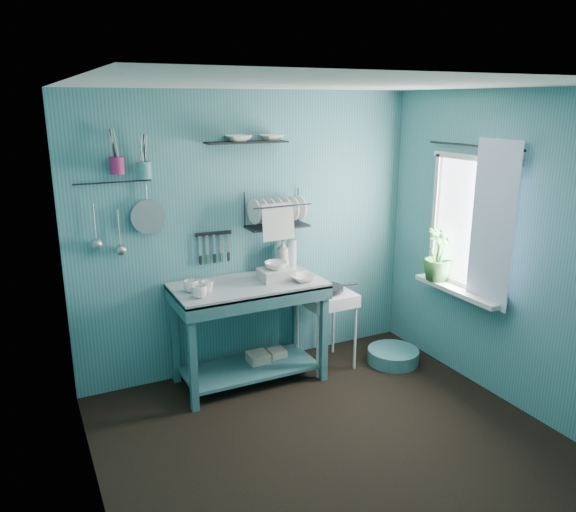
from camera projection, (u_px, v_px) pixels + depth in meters
name	position (u px, v px, depth m)	size (l,w,h in m)	color
floor	(333.00, 444.00, 4.07)	(3.20, 3.20, 0.00)	black
ceiling	(342.00, 85.00, 3.41)	(3.20, 3.20, 0.00)	silver
wall_back	(251.00, 234.00, 5.04)	(3.20, 3.20, 0.00)	#3C757B
wall_front	(516.00, 375.00, 2.44)	(3.20, 3.20, 0.00)	#3C757B
wall_left	(86.00, 320.00, 3.06)	(3.00, 3.00, 0.00)	#3C757B
wall_right	(512.00, 253.00, 4.42)	(3.00, 3.00, 0.00)	#3C757B
work_counter	(249.00, 333.00, 4.88)	(1.28, 0.64, 0.91)	#2D5B60
mug_left	(199.00, 292.00, 4.41)	(0.12, 0.12, 0.10)	white
mug_mid	(208.00, 286.00, 4.54)	(0.10, 0.10, 0.09)	white
mug_right	(191.00, 286.00, 4.54)	(0.12, 0.12, 0.10)	white
wash_tub	(276.00, 274.00, 4.84)	(0.28, 0.22, 0.10)	beige
tub_bowl	(276.00, 265.00, 4.82)	(0.20, 0.20, 0.06)	white
soap_bottle	(283.00, 255.00, 5.07)	(0.12, 0.12, 0.30)	beige
water_bottle	(292.00, 254.00, 5.14)	(0.09, 0.09, 0.28)	silver
counter_bowl	(303.00, 278.00, 4.82)	(0.22, 0.22, 0.05)	white
hotplate_stand	(326.00, 329.00, 5.21)	(0.45, 0.45, 0.72)	silver
frying_pan	(327.00, 288.00, 5.11)	(0.30, 0.30, 0.04)	black
knife_strip	(213.00, 233.00, 4.84)	(0.32, 0.02, 0.03)	black
dish_rack	(277.00, 210.00, 4.95)	(0.55, 0.24, 0.32)	black
upper_shelf	(246.00, 142.00, 4.70)	(0.70, 0.18, 0.01)	black
shelf_bowl_left	(239.00, 142.00, 4.67)	(0.21, 0.21, 0.05)	white
shelf_bowl_right	(272.00, 147.00, 4.81)	(0.20, 0.20, 0.05)	white
utensil_cup_magenta	(117.00, 165.00, 4.30)	(0.11, 0.11, 0.13)	#931B4F
utensil_cup_teal	(144.00, 170.00, 4.40)	(0.11, 0.11, 0.13)	teal
colander	(148.00, 217.00, 4.54)	(0.28, 0.28, 0.03)	#9A9DA2
ladle_outer	(94.00, 222.00, 4.37)	(0.01, 0.01, 0.30)	#9A9DA2
ladle_inner	(119.00, 229.00, 4.47)	(0.01, 0.01, 0.30)	#9A9DA2
hook_rail	(113.00, 182.00, 4.37)	(0.01, 0.01, 0.60)	black
window_glass	(471.00, 223.00, 4.76)	(1.10, 1.10, 0.00)	white
windowsill	(457.00, 290.00, 4.89)	(0.16, 0.95, 0.04)	silver
curtain	(492.00, 225.00, 4.46)	(1.35, 1.35, 0.00)	white
curtain_rod	(473.00, 146.00, 4.57)	(0.02, 0.02, 1.05)	black
potted_plant	(438.00, 255.00, 5.05)	(0.27, 0.27, 0.47)	#2D6327
storage_tin_large	(258.00, 364.00, 5.06)	(0.18, 0.18, 0.22)	tan
storage_tin_small	(277.00, 359.00, 5.18)	(0.15, 0.15, 0.20)	tan
floor_basin	(393.00, 356.00, 5.33)	(0.48, 0.48, 0.13)	#3F787D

